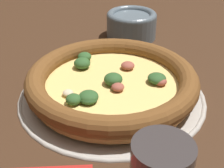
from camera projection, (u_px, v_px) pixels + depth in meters
name	position (u px, v px, depth m)	size (l,w,h in m)	color
ground_plane	(112.00, 95.00, 0.52)	(3.00, 3.00, 0.00)	#3D2616
pizza_tray	(112.00, 94.00, 0.52)	(0.31, 0.31, 0.01)	#B7B2A8
pizza	(112.00, 81.00, 0.50)	(0.28, 0.28, 0.04)	#BC7F42
bowl_near	(131.00, 24.00, 0.71)	(0.11, 0.11, 0.06)	slate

